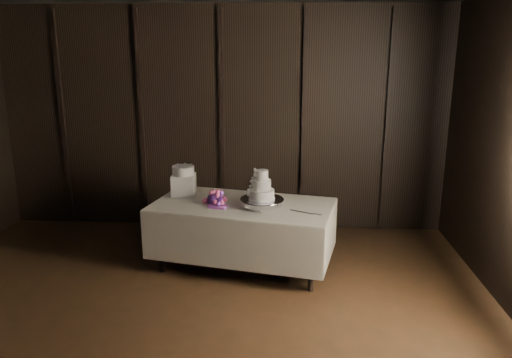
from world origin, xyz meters
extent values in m
cube|color=black|center=(0.00, 3.52, 1.50)|extent=(6.04, 0.04, 3.04)
cube|color=beige|center=(0.40, 2.14, 0.76)|extent=(2.15, 1.42, 0.01)
cube|color=white|center=(0.40, 2.14, 0.35)|extent=(1.97, 1.27, 0.71)
cylinder|color=silver|center=(0.62, 2.04, 0.81)|extent=(0.61, 0.61, 0.09)
cylinder|color=white|center=(0.62, 2.04, 0.90)|extent=(0.27, 0.27, 0.11)
cylinder|color=white|center=(0.62, 2.04, 1.01)|extent=(0.20, 0.20, 0.11)
cylinder|color=white|center=(0.62, 2.04, 1.12)|extent=(0.14, 0.14, 0.11)
cube|color=white|center=(-0.32, 2.43, 0.89)|extent=(0.27, 0.27, 0.25)
cylinder|color=white|center=(-0.32, 2.43, 1.06)|extent=(0.29, 0.29, 0.10)
cube|color=silver|center=(1.05, 1.87, 0.77)|extent=(0.34, 0.19, 0.01)
camera|label=1|loc=(0.88, -3.16, 2.47)|focal=35.00mm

